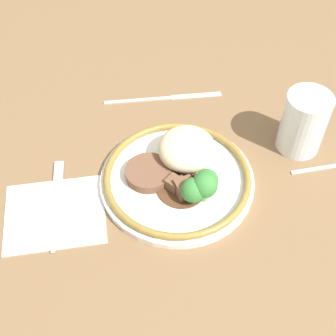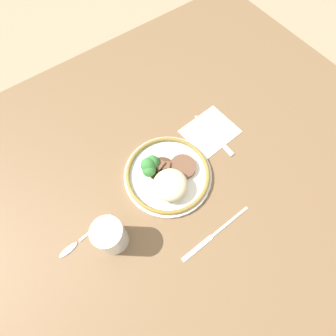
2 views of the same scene
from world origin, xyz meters
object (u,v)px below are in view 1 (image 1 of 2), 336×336
(plate, at_px, (181,173))
(knife, at_px, (168,98))
(juice_glass, at_px, (303,125))
(fork, at_px, (57,195))

(plate, relative_size, knife, 1.11)
(juice_glass, distance_m, fork, 0.43)
(juice_glass, bearing_deg, fork, -169.72)
(juice_glass, height_order, knife, juice_glass)
(knife, bearing_deg, fork, -133.72)
(juice_glass, distance_m, knife, 0.27)
(plate, height_order, juice_glass, juice_glass)
(plate, distance_m, fork, 0.21)
(fork, height_order, knife, fork)
(plate, xyz_separation_m, fork, (-0.21, -0.01, -0.02))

